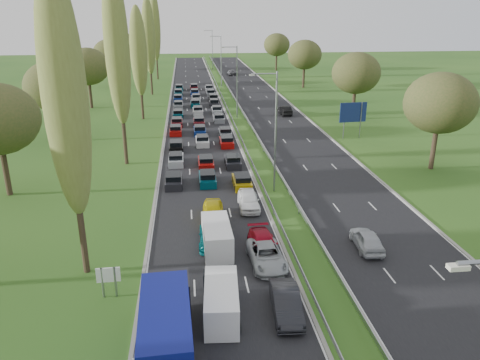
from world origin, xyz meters
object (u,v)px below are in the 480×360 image
blue_lorry (167,326)px  direction_sign (353,114)px  white_van_front (221,299)px  white_van_rear (217,235)px  info_sign (109,278)px

blue_lorry → direction_sign: 49.62m
blue_lorry → white_van_front: blue_lorry is taller
white_van_rear → info_sign: (-7.25, -5.77, 0.29)m
blue_lorry → white_van_front: size_ratio=1.76×
blue_lorry → white_van_front: 4.67m
blue_lorry → white_van_rear: 12.35m
white_van_rear → white_van_front: bearing=-93.3°
info_sign → blue_lorry: bearing=-57.4°
info_sign → direction_sign: 46.78m
white_van_front → info_sign: (-6.95, 2.67, 0.33)m
blue_lorry → white_van_front: (3.06, 3.42, -0.91)m
white_van_front → white_van_rear: bearing=91.8°
white_van_rear → direction_sign: size_ratio=1.01×
blue_lorry → white_van_rear: size_ratio=1.69×
blue_lorry → direction_sign: (24.90, 42.88, 1.62)m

